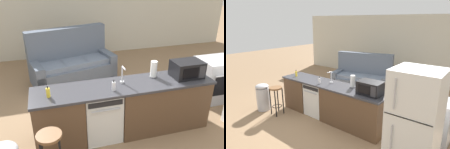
% 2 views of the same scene
% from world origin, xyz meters
% --- Properties ---
extents(ground_plane, '(24.00, 24.00, 0.00)m').
position_xyz_m(ground_plane, '(0.00, 0.00, 0.00)').
color(ground_plane, '#896B4C').
extents(wall_back, '(10.00, 0.06, 2.60)m').
position_xyz_m(wall_back, '(0.30, 4.20, 1.30)').
color(wall_back, beige).
rests_on(wall_back, ground_plane).
extents(kitchen_counter, '(2.94, 0.66, 0.90)m').
position_xyz_m(kitchen_counter, '(0.24, 0.00, 0.42)').
color(kitchen_counter, brown).
rests_on(kitchen_counter, ground_plane).
extents(dishwasher, '(0.58, 0.61, 0.84)m').
position_xyz_m(dishwasher, '(-0.25, -0.00, 0.42)').
color(dishwasher, silver).
rests_on(dishwasher, ground_plane).
extents(stove_range, '(0.76, 0.68, 0.90)m').
position_xyz_m(stove_range, '(2.35, 0.55, 0.45)').
color(stove_range, '#A8AAB2').
rests_on(stove_range, ground_plane).
extents(refrigerator, '(0.72, 0.73, 1.72)m').
position_xyz_m(refrigerator, '(2.35, -0.55, 0.86)').
color(refrigerator, silver).
rests_on(refrigerator, ground_plane).
extents(microwave, '(0.50, 0.37, 0.28)m').
position_xyz_m(microwave, '(1.25, -0.00, 1.04)').
color(microwave, black).
rests_on(microwave, kitchen_counter).
extents(sink_faucet, '(0.07, 0.18, 0.30)m').
position_xyz_m(sink_faucet, '(0.12, 0.06, 1.03)').
color(sink_faucet, silver).
rests_on(sink_faucet, kitchen_counter).
extents(paper_towel_roll, '(0.14, 0.14, 0.28)m').
position_xyz_m(paper_towel_roll, '(0.70, 0.15, 1.04)').
color(paper_towel_roll, '#4C4C51').
rests_on(paper_towel_roll, kitchen_counter).
extents(soap_bottle, '(0.06, 0.06, 0.18)m').
position_xyz_m(soap_bottle, '(-0.08, -0.14, 0.97)').
color(soap_bottle, silver).
rests_on(soap_bottle, kitchen_counter).
extents(dish_soap_bottle, '(0.06, 0.06, 0.18)m').
position_xyz_m(dish_soap_bottle, '(-1.04, -0.06, 0.97)').
color(dish_soap_bottle, yellow).
rests_on(dish_soap_bottle, kitchen_counter).
extents(kettle, '(0.21, 0.17, 0.19)m').
position_xyz_m(kettle, '(2.52, 0.42, 0.99)').
color(kettle, '#B2B2B7').
rests_on(kettle, stove_range).
extents(bar_stool, '(0.32, 0.32, 0.74)m').
position_xyz_m(bar_stool, '(-1.08, -0.72, 0.54)').
color(bar_stool, brown).
rests_on(bar_stool, ground_plane).
extents(trash_bin, '(0.35, 0.35, 0.74)m').
position_xyz_m(trash_bin, '(-1.61, -0.79, 0.38)').
color(trash_bin, '#B7B7BC').
rests_on(trash_bin, ground_plane).
extents(couch, '(2.16, 1.35, 1.27)m').
position_xyz_m(couch, '(-0.42, 2.40, 0.39)').
color(couch, '#515B6B').
rests_on(couch, ground_plane).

